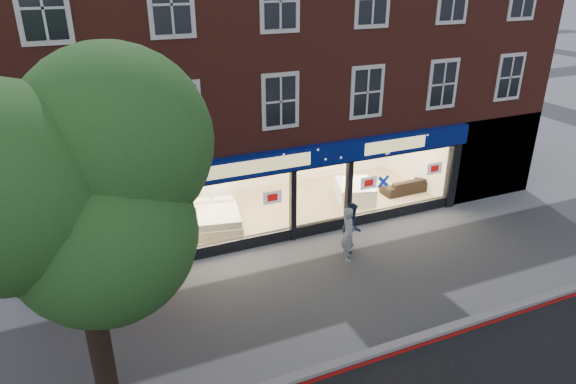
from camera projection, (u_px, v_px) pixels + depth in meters
ground at (366, 278)px, 15.26m from camera, size 120.00×120.00×0.00m
kerb_line at (433, 342)px, 12.66m from camera, size 60.00×0.10×0.01m
kerb_stone at (428, 335)px, 12.81m from camera, size 60.00×0.25×0.12m
showroom_floor at (294, 206)px, 19.64m from camera, size 11.00×4.50×0.10m
building at (276, 21)px, 18.36m from camera, size 19.00×8.26×10.30m
street_tree at (68, 197)px, 8.65m from camera, size 4.00×3.20×6.60m
display_bed at (213, 216)px, 17.95m from camera, size 2.25×2.56×1.27m
bedside_table at (158, 220)px, 17.85m from camera, size 0.59×0.59×0.55m
mattress_stack at (355, 191)px, 20.01m from camera, size 1.80×2.02×0.67m
sofa at (405, 185)px, 20.66m from camera, size 1.96×0.79×0.57m
a_board at (149, 264)px, 15.23m from camera, size 0.55×0.40×0.77m
pedestrian_grey at (348, 234)px, 15.90m from camera, size 0.65×0.76×1.78m
pedestrian_blue at (352, 226)px, 16.52m from camera, size 0.96×1.00×1.62m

